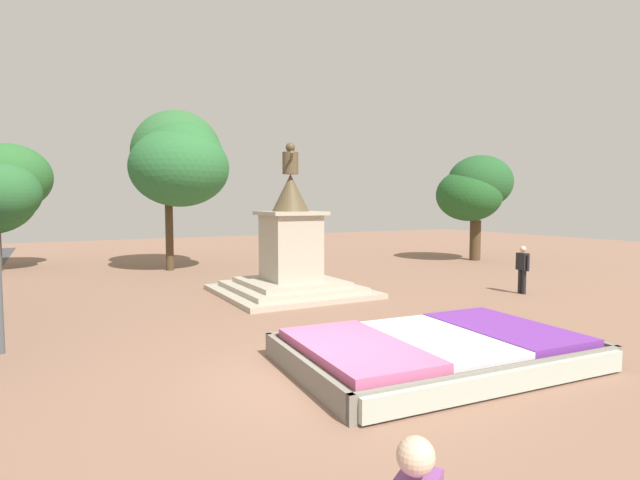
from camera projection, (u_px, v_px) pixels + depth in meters
The scene contains 6 objects.
ground_plane at pixel (320, 380), 8.29m from camera, with size 71.23×71.23×0.00m, color #8C6651.
flower_planter at pixel (436, 350), 9.13m from camera, with size 5.65×3.91×0.55m.
statue_monument at pixel (291, 257), 16.15m from camera, with size 4.50×4.50×4.86m.
pedestrian_near_planter at pixel (522, 266), 16.15m from camera, with size 0.27×0.57×1.56m.
park_tree_far_left at pixel (179, 161), 21.70m from camera, with size 4.31×5.97×7.09m.
park_tree_behind_statue at pixel (475, 189), 25.16m from camera, with size 3.91×3.35×5.35m.
Camera 1 is at (-3.87, -7.11, 2.95)m, focal length 28.00 mm.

